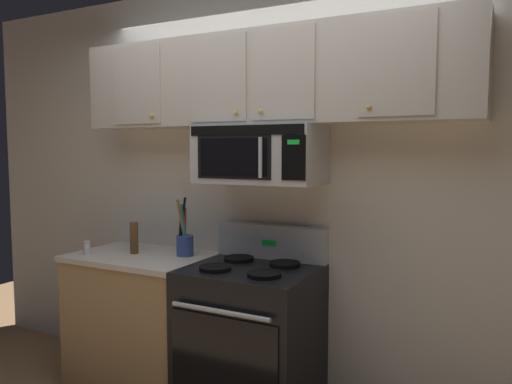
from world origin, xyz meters
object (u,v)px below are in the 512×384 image
Objects in this scene: stove_range at (251,338)px; pepper_mill at (134,238)px; utensil_crock_blue at (184,241)px; salt_shaker at (87,248)px; over_range_microwave at (260,154)px; spice_jar at (135,243)px.

stove_range reaches higher than pepper_mill.
salt_shaker is (-0.61, -0.27, -0.06)m from utensil_crock_blue.
over_range_microwave is at bearing 7.42° from pepper_mill.
pepper_mill is (-0.90, -0.00, 0.54)m from stove_range.
pepper_mill is at bearing -172.58° from over_range_microwave.
stove_range is 1.26m from salt_shaker.
salt_shaker is 0.32m from spice_jar.
over_range_microwave is 7.98× the size of spice_jar.
utensil_crock_blue reaches higher than stove_range.
stove_range is 0.77m from utensil_crock_blue.
utensil_crock_blue is at bearing -178.02° from over_range_microwave.
stove_range is 2.86× the size of utensil_crock_blue.
spice_jar is at bearing 174.66° from stove_range.
pepper_mill is at bearing -50.40° from spice_jar.
over_range_microwave is at bearing 14.12° from salt_shaker.
salt_shaker is (-1.16, -0.17, 0.48)m from stove_range.
stove_range is at bearing -5.34° from spice_jar.
salt_shaker is at bearing -165.88° from over_range_microwave.
over_range_microwave is 0.80m from utensil_crock_blue.
over_range_microwave is 8.25× the size of salt_shaker.
spice_jar is (-0.42, -0.01, -0.05)m from utensil_crock_blue.
utensil_crock_blue is 0.43m from spice_jar.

